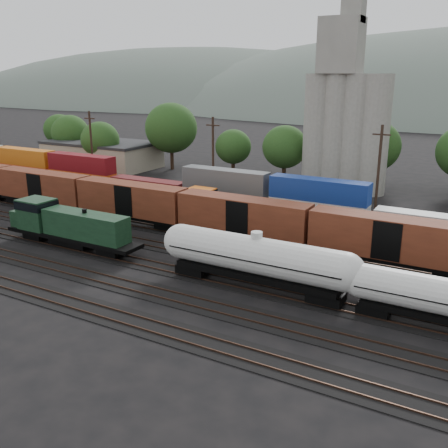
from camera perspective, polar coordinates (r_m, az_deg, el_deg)
The scene contains 10 objects.
ground at distance 51.45m, azimuth -2.14°, elevation -3.59°, with size 600.00×600.00×0.00m, color black.
tracks at distance 51.44m, azimuth -2.14°, elevation -3.54°, with size 180.00×33.20×0.20m.
green_locomotive at distance 55.82m, azimuth -17.70°, elevation 0.01°, with size 16.96×2.99×4.49m.
tank_car_a at distance 42.68m, azimuth 3.70°, elevation -3.85°, with size 18.58×3.33×4.87m.
orange_locomotive at distance 60.30m, azimuth 0.59°, elevation 1.80°, with size 16.15×2.69×4.04m.
container_wall at distance 63.75m, azimuth 4.11°, elevation 3.06°, with size 160.00×2.60×5.80m.
grain_silo at distance 80.46m, azimuth 13.62°, elevation 11.56°, with size 13.40×5.00×29.00m.
industrial_sheds at distance 80.09m, azimuth 15.35°, elevation 5.11°, with size 119.38×17.26×5.10m.
tree_band at distance 81.15m, azimuth 15.63°, elevation 8.44°, with size 165.98×21.58×13.45m.
utility_poles at distance 68.98m, azimuth 7.42°, elevation 6.86°, with size 122.20×0.36×12.00m.
Camera 1 is at (25.26, -41.12, 17.84)m, focal length 40.00 mm.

